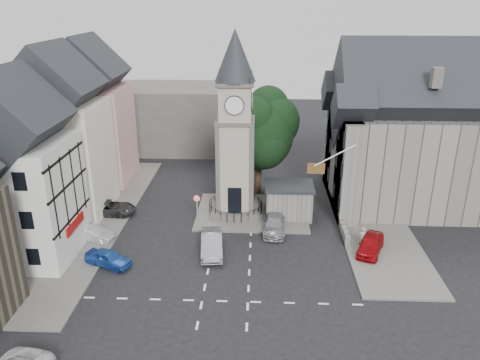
{
  "coord_description": "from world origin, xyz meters",
  "views": [
    {
      "loc": [
        2.09,
        -30.96,
        18.52
      ],
      "look_at": [
        0.53,
        5.0,
        4.42
      ],
      "focal_mm": 35.0,
      "sensor_mm": 36.0,
      "label": 1
    }
  ],
  "objects_px": {
    "clock_tower": "(235,127)",
    "stone_shelter": "(289,200)",
    "car_west_blue": "(108,258)",
    "pedestrian": "(362,237)",
    "car_east_red": "(371,245)"
  },
  "relations": [
    {
      "from": "car_west_blue",
      "to": "car_east_red",
      "type": "relative_size",
      "value": 0.89
    },
    {
      "from": "stone_shelter",
      "to": "car_west_blue",
      "type": "relative_size",
      "value": 1.19
    },
    {
      "from": "stone_shelter",
      "to": "pedestrian",
      "type": "height_order",
      "value": "stone_shelter"
    },
    {
      "from": "car_west_blue",
      "to": "car_east_red",
      "type": "bearing_deg",
      "value": -60.56
    },
    {
      "from": "clock_tower",
      "to": "car_west_blue",
      "type": "distance_m",
      "value": 15.02
    },
    {
      "from": "pedestrian",
      "to": "car_west_blue",
      "type": "bearing_deg",
      "value": -11.39
    },
    {
      "from": "clock_tower",
      "to": "pedestrian",
      "type": "relative_size",
      "value": 9.06
    },
    {
      "from": "clock_tower",
      "to": "stone_shelter",
      "type": "height_order",
      "value": "clock_tower"
    },
    {
      "from": "car_east_red",
      "to": "pedestrian",
      "type": "height_order",
      "value": "pedestrian"
    },
    {
      "from": "pedestrian",
      "to": "stone_shelter",
      "type": "bearing_deg",
      "value": -66.77
    },
    {
      "from": "clock_tower",
      "to": "car_east_red",
      "type": "relative_size",
      "value": 4.0
    },
    {
      "from": "clock_tower",
      "to": "car_west_blue",
      "type": "xyz_separation_m",
      "value": [
        -8.91,
        -9.49,
        -7.5
      ]
    },
    {
      "from": "stone_shelter",
      "to": "pedestrian",
      "type": "bearing_deg",
      "value": -45.06
    },
    {
      "from": "car_west_blue",
      "to": "pedestrian",
      "type": "height_order",
      "value": "pedestrian"
    },
    {
      "from": "clock_tower",
      "to": "stone_shelter",
      "type": "xyz_separation_m",
      "value": [
        4.8,
        -0.49,
        -6.57
      ]
    }
  ]
}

